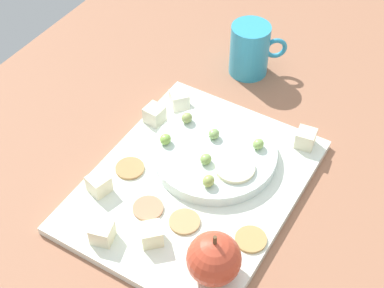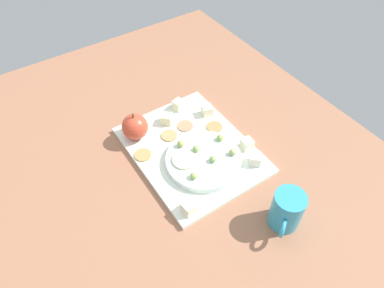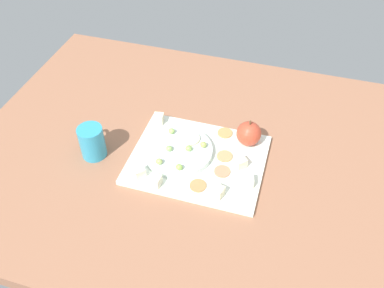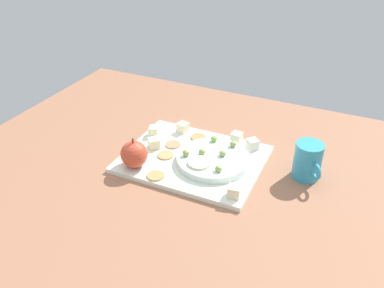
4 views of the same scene
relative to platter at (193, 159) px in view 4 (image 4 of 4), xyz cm
name	(u,v)px [view 4 (image 4 of 4)]	position (x,y,z in cm)	size (l,w,h in cm)	color
table	(194,175)	(-1.73, 3.27, -2.55)	(125.80, 95.79, 3.81)	#9B654A
platter	(193,159)	(0.00, 0.00, 0.00)	(35.52, 27.92, 1.30)	white
serving_dish	(213,159)	(-5.58, 0.11, 1.55)	(18.62, 18.62, 1.81)	white
apple_whole	(134,154)	(11.70, 9.70, 4.07)	(6.84, 6.84, 6.84)	#C6452D
apple_stem	(133,141)	(11.70, 9.70, 8.08)	(0.50, 0.50, 1.20)	brown
cheese_cube_0	(252,144)	(-12.70, -10.38, 2.03)	(2.76, 2.76, 2.76)	#F4E9CE
cheese_cube_1	(183,127)	(8.19, -10.73, 2.03)	(2.76, 2.76, 2.76)	#F8ECC0
cheese_cube_2	(234,191)	(-15.01, 10.65, 2.03)	(2.76, 2.76, 2.76)	#F1EAC2
cheese_cube_3	(237,137)	(-7.70, -11.88, 2.03)	(2.76, 2.76, 2.76)	#EFE7C5
cheese_cube_4	(154,143)	(11.49, 0.33, 2.03)	(2.76, 2.76, 2.76)	#F1F2BE
cheese_cube_5	(154,131)	(14.57, -5.32, 2.03)	(2.76, 2.76, 2.76)	#F7EFC3
cracker_0	(166,155)	(6.82, 2.52, 0.85)	(4.25, 4.25, 0.40)	tan
cracker_1	(156,176)	(4.78, 11.49, 0.85)	(4.25, 4.25, 0.40)	tan
cracker_2	(198,137)	(2.75, -9.36, 0.85)	(4.25, 4.25, 0.40)	#B1844F
cracker_3	(173,144)	(7.48, -2.98, 0.85)	(4.25, 4.25, 0.40)	tan
grape_0	(219,169)	(-9.19, 5.46, 3.23)	(1.81, 1.63, 1.55)	#92BB5F
grape_1	(214,139)	(-3.01, -6.78, 3.23)	(1.81, 1.63, 1.56)	#8DC050
grape_2	(186,153)	(0.77, 2.72, 3.31)	(1.81, 1.63, 1.71)	#9BAE55
grape_3	(233,144)	(-8.56, -6.41, 3.25)	(1.81, 1.63, 1.58)	#97AB5C
grape_4	(223,153)	(-7.65, -1.16, 3.21)	(1.81, 1.63, 1.51)	#89AE61
grape_5	(202,152)	(-2.65, 0.32, 3.20)	(1.81, 1.63, 1.50)	#8CB059
apple_slice_0	(199,163)	(-3.70, 4.52, 2.76)	(5.75, 5.75, 0.60)	beige
cup	(308,161)	(-28.00, -5.45, 4.03)	(7.56, 8.93, 9.36)	#3099BF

